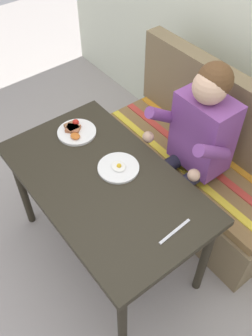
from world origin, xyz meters
name	(u,v)px	position (x,y,z in m)	size (l,w,h in m)	color
ground_plane	(108,250)	(0.00, 0.00, 0.00)	(8.00, 8.00, 0.00)	#A59D98
table	(104,189)	(0.00, 0.00, 0.65)	(1.20, 0.70, 0.73)	#2A251A
couch	(196,166)	(0.00, 0.76, 0.33)	(1.44, 0.56, 1.00)	#7A6747
person	(194,140)	(0.08, 0.59, 0.74)	(0.45, 0.61, 1.21)	#7D418C
plate_breakfast	(76,131)	(-0.40, 0.08, 0.74)	(0.23, 0.23, 0.05)	white
plate_eggs	(118,168)	(-0.01, 0.11, 0.74)	(0.23, 0.23, 0.04)	white
knife	(175,231)	(0.47, 0.08, 0.73)	(0.01, 0.20, 0.01)	silver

